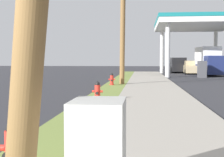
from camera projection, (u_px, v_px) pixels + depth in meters
fire_hydrant_nearest at (13, 150)px, 4.38m from camera, size 0.42×0.38×0.74m
fire_hydrant_second at (97, 92)px, 12.21m from camera, size 0.42×0.38×0.74m
fire_hydrant_third at (112, 80)px, 19.60m from camera, size 0.42×0.37×0.74m
utility_pole_midground at (123, 19)px, 19.97m from camera, size 0.66×1.33×8.22m
car_tan_by_near_pump at (192, 68)px, 37.26m from camera, size 2.11×4.57×1.57m
truck_black_at_forecourt at (177, 66)px, 41.01m from camera, size 2.33×5.48×1.97m
truck_navy_on_apron at (209, 62)px, 33.90m from camera, size 2.43×6.49×3.11m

